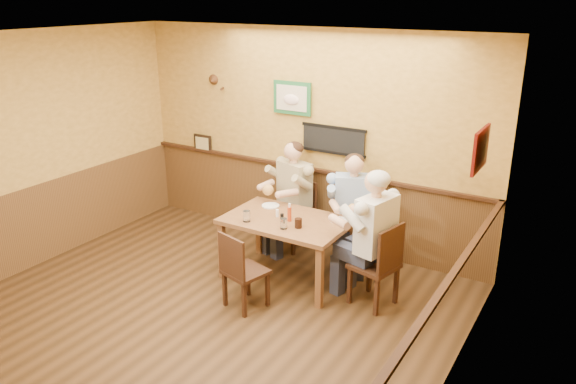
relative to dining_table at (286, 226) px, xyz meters
name	(u,v)px	position (x,y,z in m)	size (l,w,h in m)	color
room	(198,164)	(-0.22, -1.24, 1.03)	(5.02, 5.03, 2.81)	#33200F
dining_table	(286,226)	(0.00, 0.00, 0.00)	(1.40, 0.90, 0.75)	brown
chair_back_left	(294,215)	(-0.35, 0.78, -0.21)	(0.42, 0.42, 0.90)	#3B2112
chair_back_right	(352,231)	(0.50, 0.71, -0.21)	(0.41, 0.41, 0.89)	#3B2112
chair_right_end	(374,264)	(1.09, -0.01, -0.19)	(0.44, 0.44, 0.95)	#3B2112
chair_near_side	(246,270)	(-0.05, -0.76, -0.23)	(0.40, 0.40, 0.86)	#3B2112
diner_tan_shirt	(294,201)	(-0.35, 0.78, -0.01)	(0.60, 0.60, 1.29)	tan
diner_blue_polo	(352,216)	(0.50, 0.71, -0.02)	(0.59, 0.59, 1.27)	#8AA6CF
diner_white_elder	(375,246)	(1.09, -0.01, 0.02)	(0.62, 0.62, 1.35)	silver
water_glass_left	(247,216)	(-0.35, -0.29, 0.16)	(0.08, 0.08, 0.13)	white
water_glass_mid	(284,224)	(0.12, -0.26, 0.15)	(0.08, 0.08, 0.12)	silver
cola_tumbler	(298,223)	(0.24, -0.15, 0.15)	(0.08, 0.08, 0.11)	black
hot_sauce_bottle	(289,213)	(0.06, -0.04, 0.19)	(0.05, 0.05, 0.19)	#B33913
salt_shaker	(277,213)	(-0.12, 0.00, 0.14)	(0.03, 0.03, 0.09)	white
pepper_shaker	(282,218)	(0.00, -0.10, 0.14)	(0.04, 0.04, 0.10)	black
plate_far_left	(271,206)	(-0.37, 0.25, 0.10)	(0.21, 0.21, 0.01)	silver
plate_far_right	(339,220)	(0.54, 0.26, 0.10)	(0.21, 0.21, 0.01)	white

